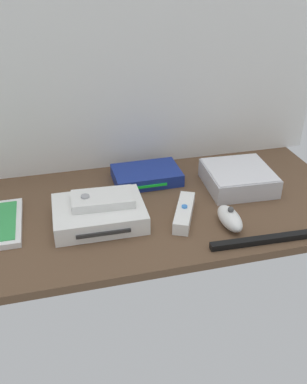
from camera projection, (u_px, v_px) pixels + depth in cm
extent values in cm
cube|color=brown|center=(154.00, 209.00, 107.47)|extent=(100.00, 48.00, 2.00)
cube|color=white|center=(130.00, 53.00, 111.37)|extent=(110.00, 1.20, 64.00)
cube|color=white|center=(99.00, 213.00, 99.94)|extent=(21.25, 16.32, 4.40)
cube|color=#2D2D2D|center=(104.00, 234.00, 93.05)|extent=(12.01, 0.79, 0.80)
cube|color=silver|center=(238.00, 178.00, 114.25)|extent=(17.81, 17.81, 5.00)
cube|color=silver|center=(239.00, 169.00, 112.91)|extent=(17.09, 17.09, 0.30)
cube|color=navy|center=(147.00, 175.00, 117.38)|extent=(18.15, 12.23, 3.40)
cube|color=#19D833|center=(152.00, 186.00, 112.21)|extent=(8.00, 0.50, 0.60)
cube|color=white|center=(184.00, 213.00, 101.56)|extent=(9.43, 14.96, 3.00)
cylinder|color=#387FDB|center=(184.00, 206.00, 100.70)|extent=(1.40, 1.40, 0.40)
ellipsoid|color=white|center=(230.00, 218.00, 98.52)|extent=(4.65, 10.11, 4.00)
sphere|color=#4C4C4C|center=(231.00, 210.00, 97.31)|extent=(1.40, 1.40, 1.40)
cube|color=white|center=(103.00, 199.00, 99.36)|extent=(14.82, 8.78, 2.00)
cylinder|color=#99999E|center=(85.00, 196.00, 98.10)|extent=(2.11, 2.11, 0.40)
cube|color=black|center=(263.00, 240.00, 93.53)|extent=(24.05, 2.68, 1.40)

